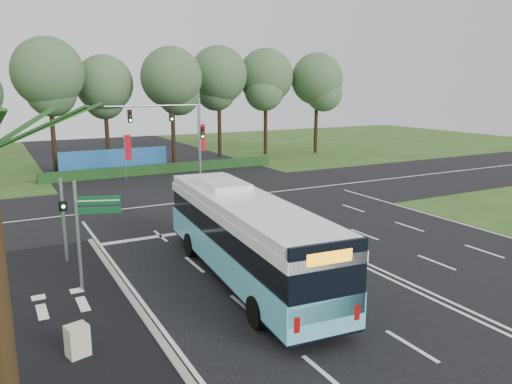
# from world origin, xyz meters

# --- Properties ---
(ground) EXTENTS (120.00, 120.00, 0.00)m
(ground) POSITION_xyz_m (0.00, 0.00, 0.00)
(ground) COLOR #284E1A
(ground) RESTS_ON ground
(road_main) EXTENTS (20.00, 120.00, 0.04)m
(road_main) POSITION_xyz_m (0.00, 0.00, 0.02)
(road_main) COLOR black
(road_main) RESTS_ON ground
(road_cross) EXTENTS (120.00, 14.00, 0.05)m
(road_cross) POSITION_xyz_m (0.00, 12.00, 0.03)
(road_cross) COLOR black
(road_cross) RESTS_ON ground
(bike_path) EXTENTS (5.00, 18.00, 0.06)m
(bike_path) POSITION_xyz_m (-12.50, -3.00, 0.03)
(bike_path) COLOR black
(bike_path) RESTS_ON ground
(kerb_strip) EXTENTS (0.25, 18.00, 0.12)m
(kerb_strip) POSITION_xyz_m (-10.10, -3.00, 0.06)
(kerb_strip) COLOR gray
(kerb_strip) RESTS_ON ground
(city_bus) EXTENTS (3.85, 13.36, 3.78)m
(city_bus) POSITION_xyz_m (-5.32, -2.55, 1.90)
(city_bus) COLOR #5BC6D4
(city_bus) RESTS_ON ground
(pedestrian_signal) EXTENTS (0.37, 0.44, 3.95)m
(pedestrian_signal) POSITION_xyz_m (-11.63, 3.16, 2.16)
(pedestrian_signal) COLOR gray
(pedestrian_signal) RESTS_ON ground
(street_sign) EXTENTS (1.65, 0.67, 4.47)m
(street_sign) POSITION_xyz_m (-11.26, -0.76, 2.78)
(street_sign) COLOR gray
(street_sign) RESTS_ON ground
(utility_cabinet) EXTENTS (0.73, 0.66, 1.03)m
(utility_cabinet) POSITION_xyz_m (-12.54, -5.69, 0.52)
(utility_cabinet) COLOR beige
(utility_cabinet) RESTS_ON ground
(banner_flag_left) EXTENTS (0.58, 0.19, 4.02)m
(banner_flag_left) POSITION_xyz_m (-3.92, 22.25, 2.64)
(banner_flag_left) COLOR gray
(banner_flag_left) RESTS_ON ground
(banner_flag_mid) EXTENTS (0.66, 0.28, 4.67)m
(banner_flag_mid) POSITION_xyz_m (3.13, 22.72, 3.04)
(banner_flag_mid) COLOR gray
(banner_flag_mid) RESTS_ON ground
(traffic_light_gantry) EXTENTS (8.41, 0.28, 7.00)m
(traffic_light_gantry) POSITION_xyz_m (0.21, 20.50, 4.66)
(traffic_light_gantry) COLOR gray
(traffic_light_gantry) RESTS_ON ground
(hedge) EXTENTS (22.00, 1.20, 0.80)m
(hedge) POSITION_xyz_m (0.00, 24.50, 0.40)
(hedge) COLOR #153A15
(hedge) RESTS_ON ground
(blue_hoarding) EXTENTS (10.00, 0.30, 2.20)m
(blue_hoarding) POSITION_xyz_m (-4.00, 27.00, 1.10)
(blue_hoarding) COLOR #1C5799
(blue_hoarding) RESTS_ON ground
(eucalyptus_row) EXTENTS (48.66, 9.46, 12.89)m
(eucalyptus_row) POSITION_xyz_m (0.22, 30.73, 8.89)
(eucalyptus_row) COLOR black
(eucalyptus_row) RESTS_ON ground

